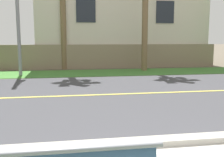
# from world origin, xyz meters

# --- Properties ---
(ground_plane) EXTENTS (140.00, 140.00, 0.00)m
(ground_plane) POSITION_xyz_m (0.00, 8.00, 0.00)
(ground_plane) COLOR #665B4C
(curb_edge) EXTENTS (44.00, 0.30, 0.11)m
(curb_edge) POSITION_xyz_m (0.00, 2.35, 0.06)
(curb_edge) COLOR #ADA89E
(curb_edge) RESTS_ON ground_plane
(street_asphalt) EXTENTS (52.00, 8.00, 0.01)m
(street_asphalt) POSITION_xyz_m (0.00, 6.50, 0.00)
(street_asphalt) COLOR #424247
(street_asphalt) RESTS_ON ground_plane
(road_centre_line) EXTENTS (48.00, 0.14, 0.01)m
(road_centre_line) POSITION_xyz_m (0.00, 6.50, 0.01)
(road_centre_line) COLOR #E0CC4C
(road_centre_line) RESTS_ON ground_plane
(far_verge_grass) EXTENTS (48.00, 2.80, 0.02)m
(far_verge_grass) POSITION_xyz_m (0.00, 12.01, 0.01)
(far_verge_grass) COLOR #478438
(far_verge_grass) RESTS_ON ground_plane
(garden_wall) EXTENTS (13.00, 0.36, 1.40)m
(garden_wall) POSITION_xyz_m (1.41, 14.15, 0.70)
(garden_wall) COLOR gray
(garden_wall) RESTS_ON ground_plane
(house_across_street) EXTENTS (11.35, 6.91, 6.62)m
(house_across_street) POSITION_xyz_m (2.35, 17.35, 3.35)
(house_across_street) COLOR beige
(house_across_street) RESTS_ON ground_plane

